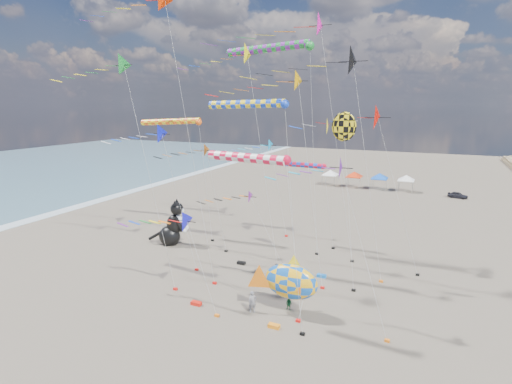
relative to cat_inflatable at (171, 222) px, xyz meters
The scene contains 30 objects.
ground 22.22m from the cat_inflatable, 48.04° to the right, with size 260.00×260.00×0.00m, color brown.
delta_kite_0 16.64m from the cat_inflatable, 51.08° to the right, with size 9.20×1.94×8.38m.
delta_kite_1 14.27m from the cat_inflatable, 48.18° to the left, with size 9.22×1.75×12.62m.
delta_kite_3 9.24m from the cat_inflatable, ahead, with size 8.92×1.57×12.61m.
delta_kite_4 26.90m from the cat_inflatable, 12.30° to the left, with size 17.21×2.66×26.07m.
delta_kite_5 12.08m from the cat_inflatable, 75.16° to the right, with size 12.36×2.21×14.94m.
delta_kite_6 21.68m from the cat_inflatable, 16.15° to the right, with size 12.80×2.02×19.80m.
delta_kite_7 25.66m from the cat_inflatable, 26.22° to the right, with size 9.64×1.87×13.26m.
delta_kite_8 19.83m from the cat_inflatable, 78.49° to the right, with size 12.84×2.09×21.26m.
delta_kite_9 26.65m from the cat_inflatable, ahead, with size 14.59×2.92×22.02m.
delta_kite_10 25.93m from the cat_inflatable, ahead, with size 13.40×2.79×16.91m.
delta_kite_11 21.37m from the cat_inflatable, ahead, with size 10.63×2.32×22.84m.
delta_kite_12 12.43m from the cat_inflatable, ahead, with size 8.26×1.51×8.40m.
windsock_0 22.70m from the cat_inflatable, 37.02° to the right, with size 7.81×0.71×13.32m.
windsock_1 12.23m from the cat_inflatable, 112.43° to the left, with size 9.77×0.77×15.02m.
windsock_2 17.24m from the cat_inflatable, 24.46° to the left, with size 7.15×0.63×10.09m.
windsock_3 18.52m from the cat_inflatable, 13.74° to the right, with size 9.38×0.82×17.14m.
windsock_4 23.07m from the cat_inflatable, 19.29° to the left, with size 11.04×0.95×23.07m.
angelfish_kite 23.58m from the cat_inflatable, ahead, with size 3.74×3.02×16.07m.
cat_inflatable is the anchor object (origin of this frame).
fish_inflatable 20.86m from the cat_inflatable, 27.48° to the right, with size 6.02×2.98×5.08m.
person_adult 19.05m from the cat_inflatable, 34.35° to the right, with size 0.66×0.43×1.81m, color gray.
child_green 20.57m from the cat_inflatable, 26.65° to the right, with size 0.55×0.43×1.13m, color #1D7137.
child_blue 18.33m from the cat_inflatable, 18.97° to the right, with size 0.56×0.23×0.96m, color #2E63A7.
kite_bag_0 10.94m from the cat_inflatable, 11.28° to the right, with size 0.90×0.44×0.30m, color black.
kite_bag_1 16.05m from the cat_inflatable, 47.03° to the right, with size 0.90×0.44×0.30m, color red.
kite_bag_2 19.35m from the cat_inflatable, ahead, with size 0.90×0.44×0.30m, color blue.
kite_bag_3 22.03m from the cat_inflatable, 33.90° to the right, with size 0.90×0.44×0.30m, color orange.
tent_row 46.54m from the cat_inflatable, 69.58° to the left, with size 19.20×4.20×3.80m.
parked_car 53.06m from the cat_inflatable, 51.72° to the left, with size 1.35×3.36×1.15m, color #26262D.
Camera 1 is at (13.37, -21.51, 16.71)m, focal length 28.00 mm.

